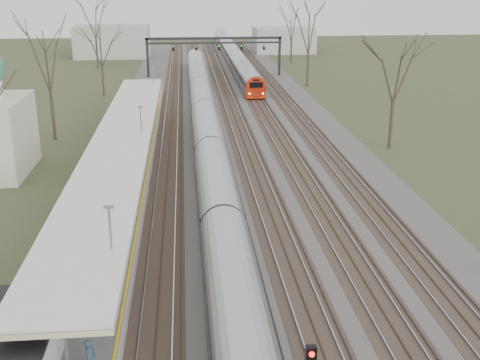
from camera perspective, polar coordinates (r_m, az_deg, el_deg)
The scene contains 9 objects.
track_bed at distance 66.29m, azimuth -1.08°, elevation 5.77°, with size 24.00×160.00×0.22m.
platform at distance 49.32m, azimuth -10.42°, elevation 1.37°, with size 3.50×69.00×1.00m, color #9E9B93.
canopy at distance 44.07m, azimuth -11.15°, elevation 3.88°, with size 4.10×50.00×3.11m.
signal_gantry at distance 95.06m, azimuth -2.45°, elevation 12.68°, with size 21.00×0.59×6.08m.
tree_west_far at distance 59.19m, azimuth -17.84°, elevation 11.14°, with size 5.50×5.50×11.33m.
tree_east_far at distance 55.16m, azimuth 14.54°, elevation 10.16°, with size 5.00×5.00×10.30m.
train_near at distance 62.14m, azimuth -3.39°, elevation 6.19°, with size 2.62×90.21×3.05m.
train_far at distance 113.11m, azimuth -0.72°, elevation 11.93°, with size 2.62×75.21×3.05m.
passenger at distance 23.44m, azimuth -14.01°, elevation -16.14°, with size 0.58×0.38×1.60m, color #294051.
Camera 1 is at (-4.42, -9.41, 15.01)m, focal length 45.00 mm.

